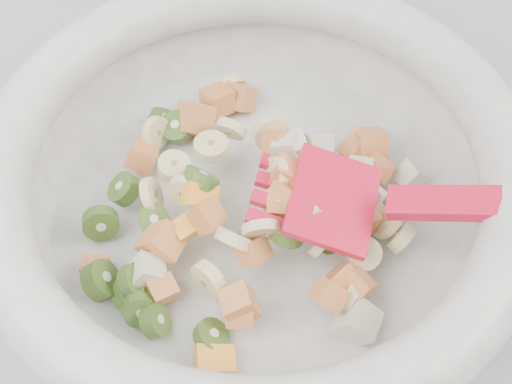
{
  "coord_description": "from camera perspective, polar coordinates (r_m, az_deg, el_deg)",
  "views": [
    {
      "loc": [
        0.2,
        1.14,
        1.36
      ],
      "look_at": [
        0.2,
        1.43,
        0.95
      ],
      "focal_mm": 50.0,
      "sensor_mm": 36.0,
      "label": 1
    }
  ],
  "objects": [
    {
      "name": "mixing_bowl",
      "position": [
        0.49,
        0.08,
        0.67
      ],
      "size": [
        0.49,
        0.38,
        0.14
      ],
      "color": "silver",
      "rests_on": "counter"
    }
  ]
}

